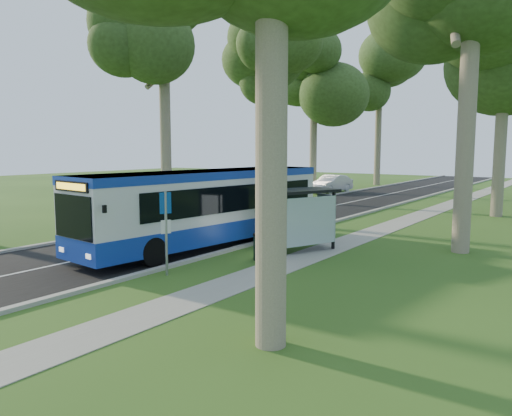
# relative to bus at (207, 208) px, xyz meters

# --- Properties ---
(ground) EXTENTS (120.00, 120.00, 0.00)m
(ground) POSITION_rel_bus_xyz_m (1.35, -1.15, -1.62)
(ground) COLOR #2B5019
(ground) RESTS_ON ground
(road) EXTENTS (7.00, 100.00, 0.02)m
(road) POSITION_rel_bus_xyz_m (-2.15, 8.85, -1.61)
(road) COLOR black
(road) RESTS_ON ground
(kerb_east) EXTENTS (0.25, 100.00, 0.12)m
(kerb_east) POSITION_rel_bus_xyz_m (1.35, 8.85, -1.56)
(kerb_east) COLOR #9E9B93
(kerb_east) RESTS_ON ground
(kerb_west) EXTENTS (0.25, 100.00, 0.12)m
(kerb_west) POSITION_rel_bus_xyz_m (-5.65, 8.85, -1.56)
(kerb_west) COLOR #9E9B93
(kerb_west) RESTS_ON ground
(centre_line) EXTENTS (0.12, 100.00, 0.00)m
(centre_line) POSITION_rel_bus_xyz_m (-2.15, 8.85, -1.60)
(centre_line) COLOR white
(centre_line) RESTS_ON road
(footpath) EXTENTS (1.50, 100.00, 0.02)m
(footpath) POSITION_rel_bus_xyz_m (4.35, 8.85, -1.61)
(footpath) COLOR gray
(footpath) RESTS_ON ground
(bus) EXTENTS (3.66, 12.02, 3.14)m
(bus) POSITION_rel_bus_xyz_m (0.00, 0.00, 0.00)
(bus) COLOR silver
(bus) RESTS_ON ground
(bus_stop_sign) EXTENTS (0.17, 0.37, 2.71)m
(bus_stop_sign) POSITION_rel_bus_xyz_m (1.99, -4.29, 0.06)
(bus_stop_sign) COLOR gray
(bus_stop_sign) RESTS_ON ground
(bus_shelter) EXTENTS (2.49, 3.20, 2.44)m
(bus_shelter) POSITION_rel_bus_xyz_m (3.68, 1.21, 0.09)
(bus_shelter) COLOR black
(bus_shelter) RESTS_ON ground
(litter_bin) EXTENTS (0.55, 0.55, 0.97)m
(litter_bin) POSITION_rel_bus_xyz_m (3.21, -0.78, -1.14)
(litter_bin) COLOR black
(litter_bin) RESTS_ON ground
(car_white) EXTENTS (2.86, 5.22, 1.68)m
(car_white) POSITION_rel_bus_xyz_m (-7.66, 17.06, -0.78)
(car_white) COLOR white
(car_white) RESTS_ON ground
(car_silver) EXTENTS (2.19, 5.04, 1.61)m
(car_silver) POSITION_rel_bus_xyz_m (-6.88, 25.22, -0.82)
(car_silver) COLOR #B4B8BD
(car_silver) RESTS_ON ground
(tree_west_b) EXTENTS (5.20, 5.20, 14.57)m
(tree_west_b) POSITION_rel_bus_xyz_m (-9.15, 6.85, 9.17)
(tree_west_b) COLOR #7A6B56
(tree_west_b) RESTS_ON ground
(tree_west_c) EXTENTS (5.20, 5.20, 14.23)m
(tree_west_c) POSITION_rel_bus_xyz_m (-7.65, 16.85, 8.92)
(tree_west_c) COLOR #7A6B56
(tree_west_c) RESTS_ON ground
(tree_west_d) EXTENTS (5.20, 5.20, 15.33)m
(tree_west_d) POSITION_rel_bus_xyz_m (-9.65, 26.85, 9.73)
(tree_west_d) COLOR #7A6B56
(tree_west_d) RESTS_ON ground
(tree_west_e) EXTENTS (5.20, 5.20, 15.41)m
(tree_west_e) POSITION_rel_bus_xyz_m (-7.15, 36.85, 9.79)
(tree_west_e) COLOR #7A6B56
(tree_west_e) RESTS_ON ground
(tree_east_c) EXTENTS (5.20, 5.20, 15.40)m
(tree_east_c) POSITION_rel_bus_xyz_m (8.15, 16.85, 9.78)
(tree_east_c) COLOR #7A6B56
(tree_east_c) RESTS_ON ground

